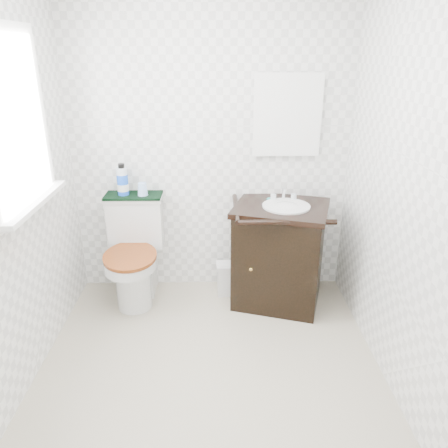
{
  "coord_description": "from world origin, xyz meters",
  "views": [
    {
      "loc": [
        0.05,
        -2.2,
        1.92
      ],
      "look_at": [
        0.1,
        0.75,
        0.73
      ],
      "focal_mm": 35.0,
      "sensor_mm": 36.0,
      "label": 1
    }
  ],
  "objects_px": {
    "toilet": "(135,257)",
    "vanity": "(279,252)",
    "mouthwash_bottle": "(122,181)",
    "trash_bin": "(228,278)",
    "cup": "(143,189)"
  },
  "relations": [
    {
      "from": "toilet",
      "to": "vanity",
      "type": "height_order",
      "value": "vanity"
    },
    {
      "from": "toilet",
      "to": "vanity",
      "type": "distance_m",
      "value": 1.15
    },
    {
      "from": "mouthwash_bottle",
      "to": "toilet",
      "type": "bearing_deg",
      "value": -58.66
    },
    {
      "from": "toilet",
      "to": "mouthwash_bottle",
      "type": "xyz_separation_m",
      "value": [
        -0.07,
        0.12,
        0.6
      ]
    },
    {
      "from": "toilet",
      "to": "vanity",
      "type": "xyz_separation_m",
      "value": [
        1.15,
        -0.06,
        0.07
      ]
    },
    {
      "from": "vanity",
      "to": "mouthwash_bottle",
      "type": "distance_m",
      "value": 1.35
    },
    {
      "from": "vanity",
      "to": "trash_bin",
      "type": "xyz_separation_m",
      "value": [
        -0.4,
        0.11,
        -0.29
      ]
    },
    {
      "from": "toilet",
      "to": "trash_bin",
      "type": "relative_size",
      "value": 3.04
    },
    {
      "from": "toilet",
      "to": "mouthwash_bottle",
      "type": "height_order",
      "value": "mouthwash_bottle"
    },
    {
      "from": "toilet",
      "to": "trash_bin",
      "type": "xyz_separation_m",
      "value": [
        0.75,
        0.04,
        -0.22
      ]
    },
    {
      "from": "trash_bin",
      "to": "cup",
      "type": "relative_size",
      "value": 2.74
    },
    {
      "from": "trash_bin",
      "to": "toilet",
      "type": "bearing_deg",
      "value": -176.69
    },
    {
      "from": "mouthwash_bottle",
      "to": "cup",
      "type": "relative_size",
      "value": 2.47
    },
    {
      "from": "vanity",
      "to": "cup",
      "type": "xyz_separation_m",
      "value": [
        -1.07,
        0.17,
        0.47
      ]
    },
    {
      "from": "mouthwash_bottle",
      "to": "cup",
      "type": "bearing_deg",
      "value": -6.7
    }
  ]
}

